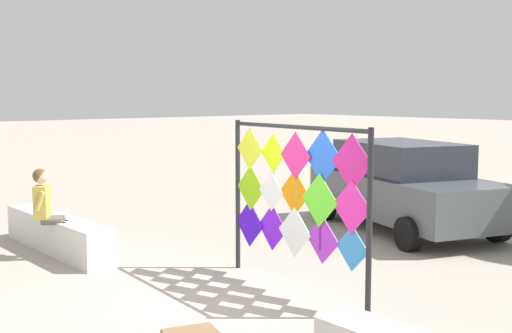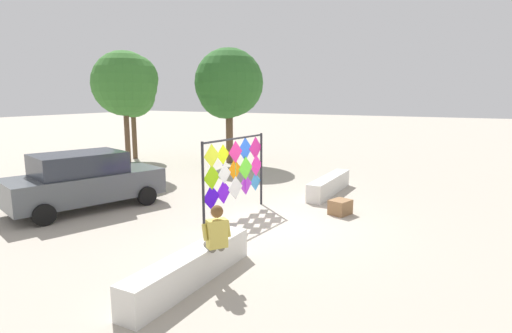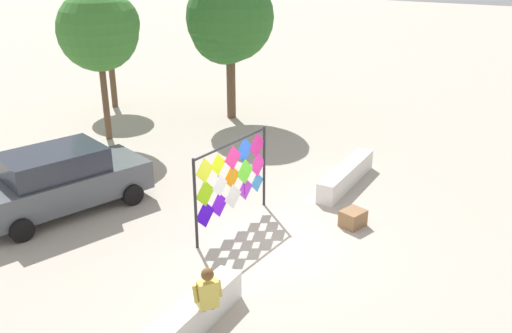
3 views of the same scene
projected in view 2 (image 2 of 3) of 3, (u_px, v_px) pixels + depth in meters
The scene contains 10 objects.
ground at pixel (275, 223), 10.91m from camera, with size 120.00×120.00×0.00m, color #ADA393.
plaza_ledge_left at pixel (191, 268), 7.35m from camera, with size 3.23×0.49×0.59m, color silver.
plaza_ledge_right at pixel (329, 185), 14.17m from camera, with size 3.23×0.49×0.59m, color silver.
kite_display_rack at pixel (235, 168), 11.46m from camera, with size 2.80×0.31×2.22m.
seated_vendor at pixel (215, 236), 7.44m from camera, with size 0.66×0.70×1.44m.
parked_car at pixel (84, 180), 12.21m from camera, with size 4.72×3.13×1.69m.
cardboard_box_large at pixel (340, 207), 11.68m from camera, with size 0.58×0.49×0.42m, color olive.
tree_palm_like at pixel (127, 82), 17.33m from camera, with size 2.74×2.74×5.22m.
tree_far_right at pixel (228, 86), 19.97m from camera, with size 3.36×3.36×5.64m.
tree_broadleaf at pixel (133, 94), 21.51m from camera, with size 2.37×2.43×4.58m.
Camera 2 is at (-9.48, -4.52, 3.36)m, focal length 28.77 mm.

